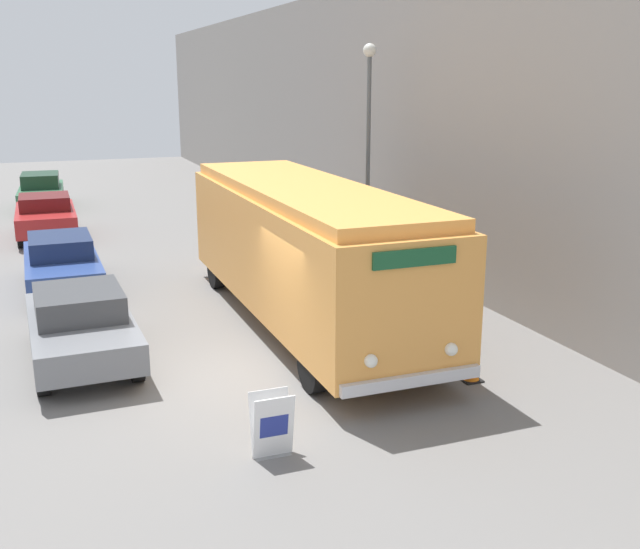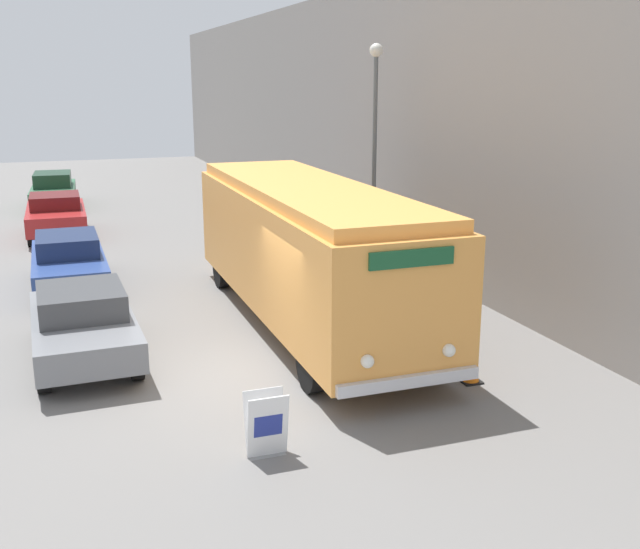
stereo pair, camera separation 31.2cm
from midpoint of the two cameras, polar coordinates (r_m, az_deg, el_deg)
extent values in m
plane|color=slate|center=(14.06, -5.22, -7.46)|extent=(80.00, 80.00, 0.00)
cube|color=gray|center=(24.71, 3.86, 11.82)|extent=(0.30, 60.00, 8.11)
cylinder|color=black|center=(13.04, 0.04, -6.96)|extent=(0.28, 0.95, 0.95)
cylinder|color=black|center=(13.94, 9.00, -5.70)|extent=(0.28, 0.95, 0.95)
cylinder|color=black|center=(19.62, -7.05, 0.39)|extent=(0.28, 0.95, 0.95)
cylinder|color=black|center=(20.23, -0.71, 0.93)|extent=(0.28, 0.95, 0.95)
cube|color=#EF9E47|center=(16.29, -0.42, 1.87)|extent=(2.61, 9.97, 2.39)
cube|color=#FEA74B|center=(16.05, -0.43, 6.45)|extent=(2.41, 9.57, 0.24)
cube|color=silver|center=(12.19, 7.53, -8.09)|extent=(2.48, 0.12, 0.20)
sphere|color=white|center=(11.76, 4.40, -6.61)|extent=(0.22, 0.22, 0.22)
sphere|color=white|center=(12.38, 10.51, -5.71)|extent=(0.22, 0.22, 0.22)
cube|color=#19512D|center=(11.59, 7.78, 1.24)|extent=(1.44, 0.06, 0.28)
cube|color=gray|center=(11.18, -3.24, -13.53)|extent=(0.54, 0.21, 0.01)
cube|color=white|center=(10.89, -3.15, -11.52)|extent=(0.60, 0.19, 0.97)
cube|color=white|center=(11.04, -3.41, -11.15)|extent=(0.60, 0.19, 0.97)
cube|color=navy|center=(10.87, -3.13, -11.44)|extent=(0.42, 0.07, 0.34)
cylinder|color=#595E60|center=(20.82, 4.58, 8.22)|extent=(0.12, 0.12, 5.91)
sphere|color=silver|center=(20.70, 4.76, 16.67)|extent=(0.36, 0.36, 0.36)
cylinder|color=black|center=(13.86, -19.75, -7.12)|extent=(0.22, 0.69, 0.69)
cylinder|color=black|center=(13.96, -13.18, -6.46)|extent=(0.22, 0.69, 0.69)
cylinder|color=black|center=(16.44, -20.09, -3.73)|extent=(0.22, 0.69, 0.69)
cylinder|color=black|center=(16.52, -14.57, -3.20)|extent=(0.22, 0.69, 0.69)
cube|color=slate|center=(15.08, -17.00, -3.98)|extent=(1.96, 4.18, 0.56)
cube|color=#3F4043|center=(15.02, -17.19, -1.93)|extent=(1.62, 1.90, 0.51)
cylinder|color=black|center=(19.02, -20.19, -1.40)|extent=(0.22, 0.62, 0.62)
cylinder|color=black|center=(19.05, -15.64, -1.00)|extent=(0.22, 0.62, 0.62)
cylinder|color=black|center=(21.95, -20.25, 0.68)|extent=(0.22, 0.62, 0.62)
cylinder|color=black|center=(21.99, -16.30, 1.02)|extent=(0.22, 0.62, 0.62)
cube|color=#2D478C|center=(20.42, -18.17, 0.67)|extent=(1.80, 4.44, 0.57)
cube|color=#19274D|center=(20.41, -18.30, 2.21)|extent=(1.52, 2.00, 0.51)
cylinder|color=black|center=(26.03, -20.86, 2.79)|extent=(0.22, 0.69, 0.69)
cylinder|color=black|center=(26.02, -17.26, 3.09)|extent=(0.22, 0.69, 0.69)
cylinder|color=black|center=(28.65, -20.75, 3.81)|extent=(0.22, 0.69, 0.69)
cylinder|color=black|center=(28.64, -17.48, 4.09)|extent=(0.22, 0.69, 0.69)
cube|color=#A52323|center=(27.26, -19.14, 4.13)|extent=(1.95, 4.09, 0.64)
cube|color=#5B1313|center=(27.28, -19.24, 5.31)|extent=(1.63, 1.85, 0.46)
cylinder|color=black|center=(32.03, -20.73, 4.82)|extent=(0.22, 0.62, 0.62)
cylinder|color=black|center=(31.96, -18.14, 5.02)|extent=(0.22, 0.62, 0.62)
cylinder|color=black|center=(35.17, -20.43, 5.65)|extent=(0.22, 0.62, 0.62)
cylinder|color=black|center=(35.11, -18.06, 5.84)|extent=(0.22, 0.62, 0.62)
cube|color=#2D6642|center=(33.51, -19.38, 5.86)|extent=(1.95, 4.67, 0.60)
cube|color=#193824|center=(33.55, -19.46, 6.86)|extent=(1.56, 2.14, 0.56)
cube|color=black|center=(13.89, 12.03, -7.95)|extent=(0.36, 0.36, 0.03)
cone|color=orange|center=(13.79, 12.09, -6.90)|extent=(0.30, 0.30, 0.52)
camera|label=1|loc=(0.16, -89.35, 0.17)|focal=42.00mm
camera|label=2|loc=(0.16, 90.65, -0.17)|focal=42.00mm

